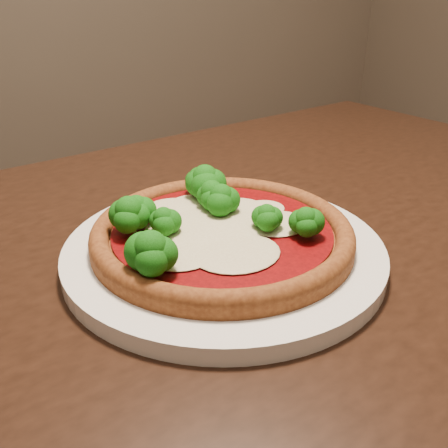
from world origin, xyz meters
name	(u,v)px	position (x,y,z in m)	size (l,w,h in m)	color
dining_table	(238,296)	(0.06, 0.12, 0.65)	(1.36, 0.94, 0.75)	black
plate	(224,250)	(0.01, 0.07, 0.76)	(0.33, 0.33, 0.02)	white
pizza	(215,227)	(0.01, 0.07, 0.78)	(0.27, 0.27, 0.06)	brown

